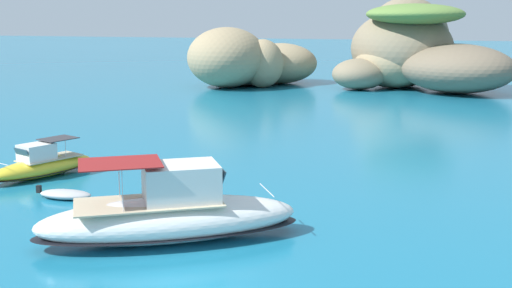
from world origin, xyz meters
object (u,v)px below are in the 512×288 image
(islet_large, at_px, (412,51))
(dinghy_tender, at_px, (65,194))
(islet_small, at_px, (248,62))
(motorboat_yellow, at_px, (42,165))
(motorboat_white, at_px, (170,215))

(islet_large, distance_m, dinghy_tender, 55.17)
(islet_small, relative_size, motorboat_yellow, 2.89)
(dinghy_tender, bearing_deg, motorboat_yellow, 134.57)
(islet_large, distance_m, motorboat_yellow, 52.71)
(motorboat_white, distance_m, motorboat_yellow, 13.25)
(motorboat_white, bearing_deg, islet_large, 83.80)
(islet_large, bearing_deg, motorboat_white, -96.20)
(motorboat_white, bearing_deg, islet_small, 103.09)
(islet_small, bearing_deg, motorboat_yellow, -87.50)
(islet_large, height_order, islet_small, islet_large)
(islet_small, bearing_deg, motorboat_white, -76.91)
(motorboat_white, relative_size, dinghy_tender, 3.72)
(motorboat_white, distance_m, dinghy_tender, 8.36)
(dinghy_tender, bearing_deg, islet_small, 96.30)
(motorboat_white, relative_size, motorboat_yellow, 1.62)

